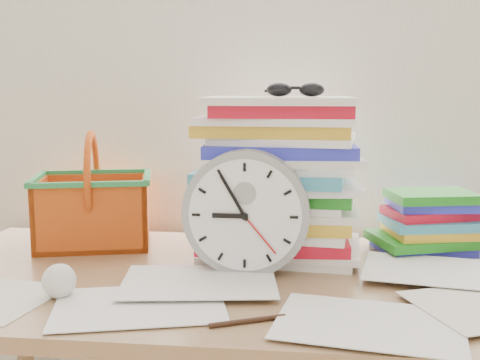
# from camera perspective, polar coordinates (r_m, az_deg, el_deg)

# --- Properties ---
(curtain) EXTENTS (2.40, 0.01, 2.50)m
(curtain) POSITION_cam_1_polar(r_m,az_deg,el_deg) (1.58, 2.23, 14.76)
(curtain) COLOR white
(curtain) RESTS_ON room_shell
(desk) EXTENTS (1.40, 0.70, 0.75)m
(desk) POSITION_cam_1_polar(r_m,az_deg,el_deg) (1.28, 0.67, -12.25)
(desk) COLOR olive
(desk) RESTS_ON ground
(paper_stack) EXTENTS (0.37, 0.31, 0.36)m
(paper_stack) POSITION_cam_1_polar(r_m,az_deg,el_deg) (1.37, 3.65, 0.26)
(paper_stack) COLOR white
(paper_stack) RESTS_ON desk
(clock) EXTENTS (0.26, 0.05, 0.26)m
(clock) POSITION_cam_1_polar(r_m,az_deg,el_deg) (1.24, 0.59, -3.14)
(clock) COLOR gray
(clock) RESTS_ON desk
(sunglasses) EXTENTS (0.15, 0.13, 0.04)m
(sunglasses) POSITION_cam_1_polar(r_m,az_deg,el_deg) (1.33, 5.27, 8.55)
(sunglasses) COLOR black
(sunglasses) RESTS_ON paper_stack
(book_stack) EXTENTS (0.29, 0.25, 0.14)m
(book_stack) POSITION_cam_1_polar(r_m,az_deg,el_deg) (1.49, 17.32, -3.76)
(book_stack) COLOR white
(book_stack) RESTS_ON desk
(basket) EXTENTS (0.32, 0.28, 0.27)m
(basket) POSITION_cam_1_polar(r_m,az_deg,el_deg) (1.51, -13.78, -0.91)
(basket) COLOR #E55C16
(basket) RESTS_ON desk
(crumpled_ball) EXTENTS (0.06, 0.06, 0.06)m
(crumpled_ball) POSITION_cam_1_polar(r_m,az_deg,el_deg) (1.17, -16.81, -9.13)
(crumpled_ball) COLOR white
(crumpled_ball) RESTS_ON desk
(pen) EXTENTS (0.12, 0.06, 0.01)m
(pen) POSITION_cam_1_polar(r_m,az_deg,el_deg) (1.02, 0.75, -13.22)
(pen) COLOR black
(pen) RESTS_ON desk
(scattered_papers) EXTENTS (1.26, 0.42, 0.02)m
(scattered_papers) POSITION_cam_1_polar(r_m,az_deg,el_deg) (1.26, 0.68, -8.81)
(scattered_papers) COLOR white
(scattered_papers) RESTS_ON desk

